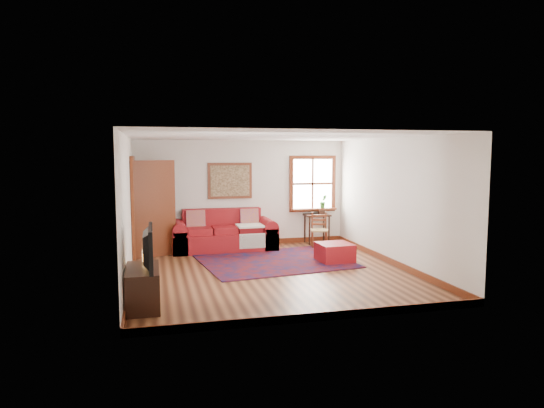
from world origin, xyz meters
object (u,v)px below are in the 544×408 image
object	(u,v)px
red_ottoman	(335,252)
red_leather_sofa	(224,236)
ladder_back_chair	(319,229)
media_cabinet	(143,287)
side_table	(317,219)

from	to	relation	value
red_ottoman	red_leather_sofa	bearing A→B (deg)	135.70
red_leather_sofa	red_ottoman	world-z (taller)	red_leather_sofa
red_leather_sofa	ladder_back_chair	bearing A→B (deg)	-7.08
ladder_back_chair	media_cabinet	world-z (taller)	ladder_back_chair
red_ottoman	ladder_back_chair	xyz separation A→B (m)	(0.20, 1.51, 0.25)
red_ottoman	ladder_back_chair	size ratio (longest dim) A/B	0.80
red_ottoman	media_cabinet	world-z (taller)	media_cabinet
red_leather_sofa	side_table	distance (m)	2.35
side_table	media_cabinet	distance (m)	5.76
red_leather_sofa	ladder_back_chair	xyz separation A→B (m)	(2.20, -0.27, 0.13)
red_ottoman	media_cabinet	bearing A→B (deg)	-153.65
ladder_back_chair	media_cabinet	xyz separation A→B (m)	(-3.94, -3.58, -0.15)
side_table	ladder_back_chair	world-z (taller)	ladder_back_chair
red_leather_sofa	red_ottoman	size ratio (longest dim) A/B	3.56
ladder_back_chair	media_cabinet	bearing A→B (deg)	-137.75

